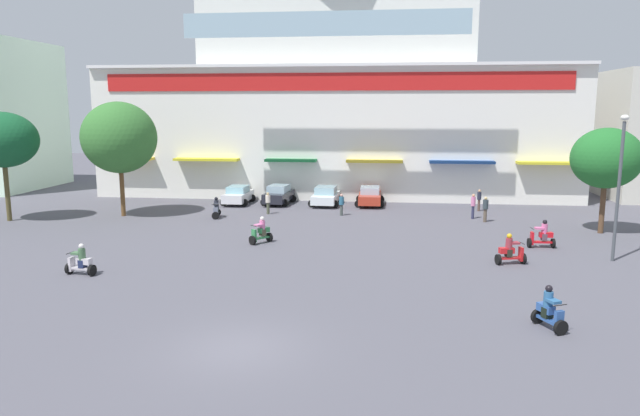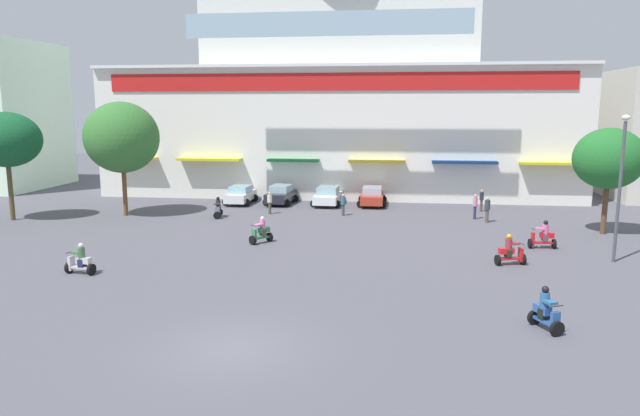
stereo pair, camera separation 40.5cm
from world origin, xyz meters
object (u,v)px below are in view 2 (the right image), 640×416
at_px(plaza_tree_1, 609,159).
at_px(parked_car_1, 281,195).
at_px(scooter_rider_0, 261,232).
at_px(scooter_rider_2, 80,261).
at_px(plaza_tree_2, 6,140).
at_px(scooter_rider_5, 218,209).
at_px(parked_car_0, 240,195).
at_px(pedestrian_3, 343,203).
at_px(parked_car_2, 328,196).
at_px(plaza_tree_0, 122,138).
at_px(scooter_rider_6, 510,252).
at_px(pedestrian_0, 270,202).
at_px(pedestrian_4, 482,199).
at_px(streetlamp_near, 621,178).
at_px(scooter_rider_3, 543,237).
at_px(parked_car_3, 372,196).
at_px(pedestrian_2, 487,208).
at_px(pedestrian_1, 475,205).
at_px(scooter_rider_1, 546,312).

bearing_deg(plaza_tree_1, parked_car_1, 158.74).
xyz_separation_m(scooter_rider_0, scooter_rider_2, (-6.84, -7.20, -0.04)).
height_order(plaza_tree_2, scooter_rider_5, plaza_tree_2).
distance_m(parked_car_1, scooter_rider_2, 21.41).
distance_m(parked_car_0, pedestrian_3, 9.58).
xyz_separation_m(parked_car_2, scooter_rider_2, (-9.09, -20.70, -0.14)).
xyz_separation_m(plaza_tree_0, scooter_rider_6, (24.69, -10.21, -4.91)).
height_order(parked_car_0, scooter_rider_2, scooter_rider_2).
height_order(plaza_tree_1, scooter_rider_5, plaza_tree_1).
bearing_deg(scooter_rider_5, scooter_rider_0, -56.72).
bearing_deg(pedestrian_0, scooter_rider_5, -151.68).
height_order(plaza_tree_1, pedestrian_4, plaza_tree_1).
bearing_deg(scooter_rider_5, parked_car_0, 90.00).
xyz_separation_m(parked_car_1, streetlamp_near, (19.91, -15.29, 3.43)).
relative_size(plaza_tree_1, streetlamp_near, 0.89).
distance_m(scooter_rider_0, scooter_rider_3, 15.55).
height_order(parked_car_2, parked_car_3, parked_car_2).
distance_m(parked_car_3, scooter_rider_2, 24.51).
bearing_deg(plaza_tree_0, parked_car_2, 24.49).
height_order(parked_car_1, scooter_rider_5, parked_car_1).
bearing_deg(plaza_tree_0, plaza_tree_1, -3.77).
xyz_separation_m(scooter_rider_0, pedestrian_4, (13.86, 12.13, 0.30)).
bearing_deg(scooter_rider_6, parked_car_0, 137.72).
relative_size(plaza_tree_0, plaza_tree_1, 1.25).
height_order(plaza_tree_2, pedestrian_2, plaza_tree_2).
relative_size(scooter_rider_0, streetlamp_near, 0.21).
distance_m(plaza_tree_2, streetlamp_near, 37.41).
bearing_deg(streetlamp_near, plaza_tree_0, 163.37).
bearing_deg(pedestrian_1, parked_car_3, 146.12).
bearing_deg(scooter_rider_2, parked_car_3, 59.21).
bearing_deg(pedestrian_3, scooter_rider_5, -168.05).
xyz_separation_m(scooter_rider_6, streetlamp_near, (5.25, 1.26, 3.57)).
distance_m(scooter_rider_2, scooter_rider_6, 20.39).
distance_m(scooter_rider_1, scooter_rider_2, 20.02).
xyz_separation_m(plaza_tree_2, pedestrian_3, (22.33, 4.58, -4.59)).
xyz_separation_m(plaza_tree_0, scooter_rider_2, (4.74, -14.40, -4.94)).
bearing_deg(scooter_rider_5, parked_car_2, 41.19).
distance_m(scooter_rider_5, pedestrian_4, 19.28).
distance_m(scooter_rider_1, scooter_rider_6, 8.57).
bearing_deg(pedestrian_0, scooter_rider_0, -80.67).
xyz_separation_m(plaza_tree_0, pedestrian_0, (10.08, 1.91, -4.64)).
xyz_separation_m(plaza_tree_1, pedestrian_4, (-6.26, 7.02, -3.64)).
xyz_separation_m(scooter_rider_6, pedestrian_1, (-0.13, 11.98, 0.37)).
distance_m(parked_car_3, scooter_rider_1, 26.36).
distance_m(plaza_tree_2, pedestrian_4, 33.53).
xyz_separation_m(parked_car_0, parked_car_2, (7.05, 0.21, 0.01)).
relative_size(plaza_tree_1, pedestrian_0, 4.05).
distance_m(plaza_tree_2, parked_car_2, 23.07).
bearing_deg(pedestrian_0, plaza_tree_1, -10.48).
bearing_deg(pedestrian_2, parked_car_2, 153.69).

